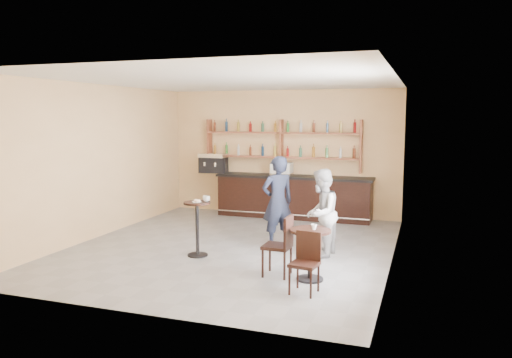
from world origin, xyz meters
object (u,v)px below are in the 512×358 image
(pastry_case, at_px, (282,169))
(chair_south, at_px, (304,264))
(espresso_machine, at_px, (214,163))
(man_main, at_px, (278,202))
(bar_counter, at_px, (294,197))
(patron_second, at_px, (321,213))
(cafe_table, at_px, (310,255))
(chair_west, at_px, (277,246))
(pedestal_table, at_px, (197,229))

(pastry_case, height_order, chair_south, pastry_case)
(espresso_machine, distance_m, man_main, 3.90)
(bar_counter, relative_size, patron_second, 2.46)
(cafe_table, bearing_deg, chair_south, -85.24)
(bar_counter, bearing_deg, chair_south, -73.74)
(chair_south, bearing_deg, chair_west, 139.83)
(pedestal_table, distance_m, chair_south, 2.62)
(pastry_case, height_order, chair_west, pastry_case)
(espresso_machine, distance_m, pastry_case, 1.87)
(bar_counter, height_order, cafe_table, bar_counter)
(man_main, height_order, chair_south, man_main)
(espresso_machine, distance_m, cafe_table, 5.96)
(patron_second, bearing_deg, chair_south, 9.39)
(patron_second, bearing_deg, pastry_case, -148.08)
(chair_west, bearing_deg, espresso_machine, -144.64)
(pedestal_table, distance_m, man_main, 1.66)
(espresso_machine, bearing_deg, man_main, -56.78)
(bar_counter, relative_size, cafe_table, 4.89)
(man_main, bearing_deg, espresso_machine, -88.44)
(cafe_table, bearing_deg, pastry_case, 111.19)
(bar_counter, bearing_deg, cafe_table, -72.32)
(pastry_case, bearing_deg, espresso_machine, 174.99)
(man_main, distance_m, chair_west, 1.82)
(pastry_case, bearing_deg, chair_south, -75.58)
(pastry_case, xyz_separation_m, man_main, (0.74, -2.87, -0.33))
(bar_counter, bearing_deg, chair_west, -78.59)
(pedestal_table, xyz_separation_m, chair_south, (2.30, -1.27, -0.06))
(pastry_case, bearing_deg, patron_second, -67.71)
(espresso_machine, relative_size, pedestal_table, 0.70)
(bar_counter, xyz_separation_m, espresso_machine, (-2.18, 0.00, 0.78))
(espresso_machine, xyz_separation_m, chair_west, (3.11, -4.57, -0.83))
(bar_counter, xyz_separation_m, patron_second, (1.36, -3.25, 0.27))
(patron_second, bearing_deg, chair_west, -13.65)
(patron_second, bearing_deg, espresso_machine, -127.88)
(bar_counter, distance_m, pedestal_table, 4.02)
(cafe_table, bearing_deg, man_main, 120.92)
(chair_south, bearing_deg, man_main, 122.17)
(pastry_case, distance_m, cafe_table, 5.02)
(espresso_machine, distance_m, chair_south, 6.46)
(pedestal_table, distance_m, patron_second, 2.26)
(man_main, distance_m, chair_south, 2.63)
(patron_second, bearing_deg, pedestal_table, -67.15)
(espresso_machine, bearing_deg, bar_counter, -9.09)
(bar_counter, xyz_separation_m, cafe_table, (1.47, -4.62, -0.13))
(espresso_machine, xyz_separation_m, patron_second, (3.54, -3.25, -0.52))
(cafe_table, xyz_separation_m, chair_south, (0.05, -0.60, 0.04))
(pastry_case, xyz_separation_m, patron_second, (1.67, -3.25, -0.42))
(pedestal_table, relative_size, patron_second, 0.63)
(espresso_machine, height_order, cafe_table, espresso_machine)
(pedestal_table, height_order, chair_south, pedestal_table)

